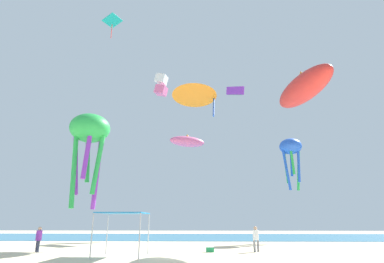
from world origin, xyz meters
TOP-DOWN VIEW (x-y plane):
  - ground at (0.00, 0.00)m, footprint 110.00×110.00m
  - ocean_strip at (0.00, 25.51)m, footprint 110.00×21.65m
  - canopy_tent at (-3.67, -0.19)m, footprint 2.86×3.02m
  - person_near_tent at (-10.25, 2.37)m, footprint 0.40×0.40m
  - person_leftmost at (5.10, 3.06)m, footprint 0.43×0.41m
  - cooler_box at (1.84, 2.86)m, footprint 0.57×0.37m
  - kite_inflatable_pink at (-0.76, 21.15)m, footprint 5.28×3.51m
  - kite_octopus_blue at (11.58, 15.06)m, footprint 2.96×2.96m
  - kite_delta_orange at (0.52, 11.82)m, footprint 5.43×5.50m
  - kite_parafoil_purple at (6.55, 24.93)m, footprint 2.49×3.91m
  - kite_box_white at (-5.01, 23.72)m, footprint 2.17×1.96m
  - kite_diamond_teal at (-8.62, 9.22)m, footprint 2.22×2.24m
  - kite_inflatable_red at (10.64, 6.06)m, footprint 4.72×8.68m
  - kite_octopus_green at (-7.73, 3.38)m, footprint 4.01×4.01m

SIDE VIEW (x-z plane):
  - ground at x=0.00m, z-range -0.10..0.00m
  - ocean_strip at x=0.00m, z-range 0.00..0.03m
  - cooler_box at x=1.84m, z-range 0.00..0.35m
  - person_near_tent at x=-10.25m, z-range 0.15..1.84m
  - person_leftmost at x=5.10m, z-range 0.15..1.88m
  - canopy_tent at x=-3.67m, z-range 1.16..3.76m
  - kite_octopus_green at x=-7.73m, z-range 5.16..12.68m
  - kite_octopus_blue at x=11.58m, z-range 7.14..13.10m
  - kite_inflatable_pink at x=-0.76m, z-range 11.78..13.65m
  - kite_inflatable_red at x=10.64m, z-range 12.12..15.44m
  - kite_delta_orange at x=0.52m, z-range 13.90..18.07m
  - kite_parafoil_purple at x=6.55m, z-range 20.53..23.21m
  - kite_box_white at x=-5.01m, z-range 20.75..24.34m
  - kite_diamond_teal at x=-8.62m, z-range 22.39..24.90m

